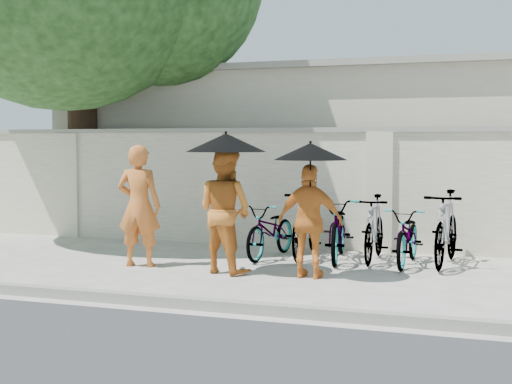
% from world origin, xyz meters
% --- Properties ---
extents(ground, '(80.00, 80.00, 0.00)m').
position_xyz_m(ground, '(0.00, 0.00, 0.00)').
color(ground, beige).
extents(kerb, '(40.00, 0.16, 0.12)m').
position_xyz_m(kerb, '(0.00, -1.70, 0.06)').
color(kerb, gray).
rests_on(kerb, ground).
extents(compound_wall, '(20.00, 0.30, 2.00)m').
position_xyz_m(compound_wall, '(1.00, 3.20, 1.00)').
color(compound_wall, beige).
rests_on(compound_wall, ground).
extents(building_behind, '(14.00, 6.00, 3.20)m').
position_xyz_m(building_behind, '(2.00, 7.00, 1.60)').
color(building_behind, beige).
rests_on(building_behind, ground).
extents(monk_left, '(0.70, 0.51, 1.80)m').
position_xyz_m(monk_left, '(-1.13, 0.53, 0.90)').
color(monk_left, '#C96828').
rests_on(monk_left, ground).
extents(monk_center, '(1.02, 0.91, 1.74)m').
position_xyz_m(monk_center, '(0.25, 0.46, 0.87)').
color(monk_center, '#BF6922').
rests_on(monk_center, ground).
extents(parasol_center, '(1.12, 1.12, 0.96)m').
position_xyz_m(parasol_center, '(0.30, 0.38, 1.82)').
color(parasol_center, black).
rests_on(parasol_center, ground).
extents(monk_right, '(0.92, 0.42, 1.54)m').
position_xyz_m(monk_right, '(1.49, 0.45, 0.77)').
color(monk_right, orange).
rests_on(monk_right, ground).
extents(parasol_right, '(0.98, 0.98, 0.95)m').
position_xyz_m(parasol_right, '(1.51, 0.37, 1.71)').
color(parasol_right, black).
rests_on(parasol_right, ground).
extents(bike_0, '(0.77, 1.72, 0.87)m').
position_xyz_m(bike_0, '(0.48, 1.89, 0.44)').
color(bike_0, '#A4A4A4').
rests_on(bike_0, ground).
extents(bike_1, '(0.58, 1.85, 1.10)m').
position_xyz_m(bike_1, '(1.02, 2.04, 0.55)').
color(bike_1, '#A4A4A4').
rests_on(bike_1, ground).
extents(bike_2, '(0.91, 1.96, 0.99)m').
position_xyz_m(bike_2, '(1.55, 2.00, 0.49)').
color(bike_2, '#A4A4A4').
rests_on(bike_2, ground).
extents(bike_3, '(0.50, 1.71, 1.02)m').
position_xyz_m(bike_3, '(2.09, 2.04, 0.51)').
color(bike_3, '#A4A4A4').
rests_on(bike_3, ground).
extents(bike_4, '(0.63, 1.67, 0.87)m').
position_xyz_m(bike_4, '(2.62, 1.88, 0.44)').
color(bike_4, '#A4A4A4').
rests_on(bike_4, ground).
extents(bike_5, '(0.69, 1.90, 1.12)m').
position_xyz_m(bike_5, '(3.16, 2.02, 0.56)').
color(bike_5, '#A4A4A4').
rests_on(bike_5, ground).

